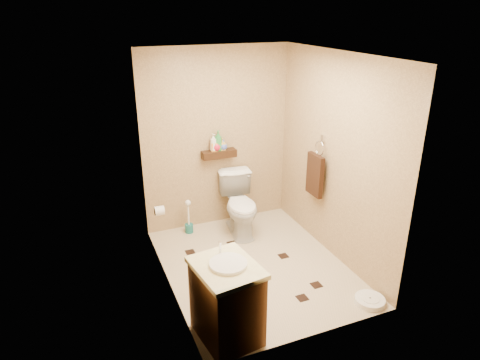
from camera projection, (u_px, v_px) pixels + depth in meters
name	position (u px, v px, depth m)	size (l,w,h in m)	color
ground	(254.00, 266.00, 5.02)	(2.50, 2.50, 0.00)	beige
wall_back	(217.00, 139.00, 5.64)	(2.00, 0.04, 2.40)	tan
wall_front	(318.00, 221.00, 3.50)	(2.00, 0.04, 2.40)	tan
wall_left	(163.00, 184.00, 4.22)	(0.04, 2.50, 2.40)	tan
wall_right	(335.00, 159.00, 4.92)	(0.04, 2.50, 2.40)	tan
ceiling	(257.00, 54.00, 4.11)	(2.00, 2.50, 0.02)	silver
wall_shelf	(219.00, 154.00, 5.64)	(0.46, 0.14, 0.10)	#341B0E
floor_accents	(256.00, 268.00, 4.98)	(1.20, 1.42, 0.01)	black
toilet	(240.00, 205.00, 5.64)	(0.44, 0.78, 0.79)	white
vanity	(227.00, 301.00, 3.81)	(0.59, 0.69, 0.88)	brown
bathroom_scale	(370.00, 300.00, 4.38)	(0.32, 0.32, 0.06)	white
toilet_brush	(189.00, 221.00, 5.70)	(0.11, 0.11, 0.48)	#1A6967
towel_ring	(315.00, 173.00, 5.20)	(0.12, 0.30, 0.76)	silver
toilet_paper	(159.00, 211.00, 5.02)	(0.12, 0.11, 0.12)	white
bottle_a	(213.00, 143.00, 5.55)	(0.09, 0.09, 0.23)	white
bottle_b	(214.00, 145.00, 5.56)	(0.08, 0.08, 0.17)	orange
bottle_c	(216.00, 145.00, 5.58)	(0.13, 0.13, 0.16)	red
bottle_d	(218.00, 141.00, 5.57)	(0.10, 0.10, 0.27)	#2C853E
bottle_e	(222.00, 144.00, 5.61)	(0.07, 0.07, 0.16)	gold
bottle_f	(223.00, 145.00, 5.61)	(0.11, 0.11, 0.14)	#4A5EBB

